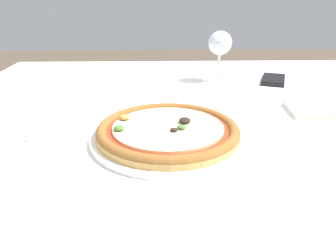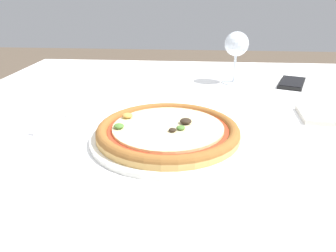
# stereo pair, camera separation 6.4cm
# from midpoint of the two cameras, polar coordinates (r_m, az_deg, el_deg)

# --- Properties ---
(dining_table) EXTENTS (1.33, 1.20, 0.71)m
(dining_table) POSITION_cam_midpoint_polar(r_m,az_deg,el_deg) (0.83, 2.95, -2.01)
(dining_table) COLOR #997047
(dining_table) RESTS_ON ground_plane
(pizza_plate) EXTENTS (0.30, 0.30, 0.04)m
(pizza_plate) POSITION_cam_midpoint_polar(r_m,az_deg,el_deg) (0.64, -2.85, -1.12)
(pizza_plate) COLOR white
(pizza_plate) RESTS_ON dining_table
(fork) EXTENTS (0.06, 0.17, 0.00)m
(fork) POSITION_cam_midpoint_polar(r_m,az_deg,el_deg) (0.78, -22.32, 0.30)
(fork) COLOR silver
(fork) RESTS_ON dining_table
(wine_glass_far_left) EXTENTS (0.07, 0.07, 0.16)m
(wine_glass_far_left) POSITION_cam_midpoint_polar(r_m,az_deg,el_deg) (1.05, 7.29, 13.78)
(wine_glass_far_left) COLOR silver
(wine_glass_far_left) RESTS_ON dining_table
(cell_phone) EXTENTS (0.12, 0.16, 0.01)m
(cell_phone) POSITION_cam_midpoint_polar(r_m,az_deg,el_deg) (1.11, 16.32, 7.76)
(cell_phone) COLOR black
(cell_phone) RESTS_ON dining_table
(napkin_folded) EXTENTS (0.16, 0.12, 0.01)m
(napkin_folded) POSITION_cam_midpoint_polar(r_m,az_deg,el_deg) (0.86, 23.06, 2.55)
(napkin_folded) COLOR silver
(napkin_folded) RESTS_ON dining_table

